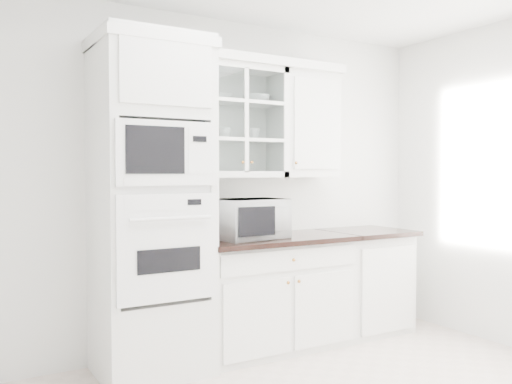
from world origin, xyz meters
TOP-DOWN VIEW (x-y plane):
  - room_shell at (0.00, 0.43)m, footprint 4.00×3.50m
  - oven_column at (-0.75, 1.42)m, footprint 0.76×0.68m
  - base_cabinet_run at (0.28, 1.45)m, footprint 1.32×0.67m
  - extra_base_cabinet at (1.28, 1.45)m, footprint 0.72×0.67m
  - upper_cabinet_glass at (0.03, 1.58)m, footprint 0.80×0.33m
  - upper_cabinet_solid at (0.71, 1.58)m, footprint 0.55×0.33m
  - crown_molding at (-0.07, 1.56)m, footprint 2.14×0.38m
  - countertop_microwave at (0.05, 1.41)m, footprint 0.59×0.51m
  - bowl_a at (-0.13, 1.60)m, footprint 0.24×0.24m
  - bowl_b at (0.22, 1.59)m, footprint 0.27×0.27m
  - cup_a at (-0.09, 1.57)m, footprint 0.11×0.11m
  - cup_b at (0.19, 1.58)m, footprint 0.10×0.10m

SIDE VIEW (x-z plane):
  - base_cabinet_run at x=0.28m, z-range 0.00..0.92m
  - extra_base_cabinet at x=1.28m, z-range 0.00..0.92m
  - countertop_microwave at x=0.05m, z-range 0.92..1.23m
  - oven_column at x=-0.75m, z-range 0.00..2.40m
  - cup_a at x=-0.09m, z-range 1.71..1.79m
  - cup_b at x=0.19m, z-range 1.71..1.80m
  - room_shell at x=0.00m, z-range 0.43..3.13m
  - upper_cabinet_glass at x=0.03m, z-range 1.40..2.30m
  - upper_cabinet_solid at x=0.71m, z-range 1.40..2.30m
  - bowl_a at x=-0.13m, z-range 2.01..2.06m
  - bowl_b at x=0.22m, z-range 2.01..2.08m
  - crown_molding at x=-0.07m, z-range 2.30..2.37m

